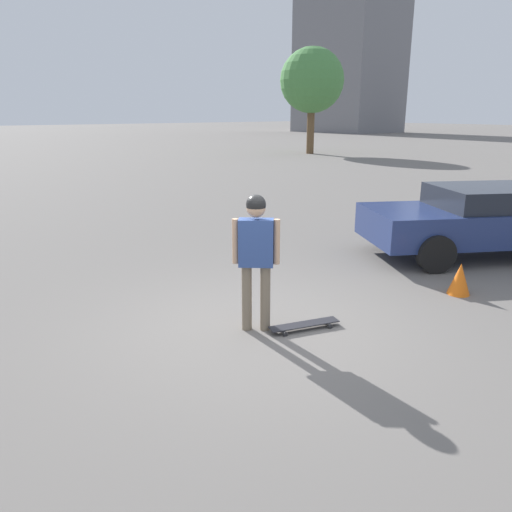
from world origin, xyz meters
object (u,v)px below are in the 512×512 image
Objects in this scene: person at (256,248)px; skateboard at (304,325)px; car_parked_near at (482,219)px; traffic_cone at (460,279)px.

skateboard is at bearing 3.85° from person.
skateboard is 5.16m from car_parked_near.
skateboard is 2.83m from traffic_cone.
person is 3.50m from traffic_cone.
person is 3.57× the size of traffic_cone.
person is at bearing -20.59° from skateboard.
car_parked_near is 9.60× the size of traffic_cone.
traffic_cone is at bearing 25.68° from person.
skateboard is at bearing 78.09° from traffic_cone.
car_parked_near is at bearing -68.86° from traffic_cone.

